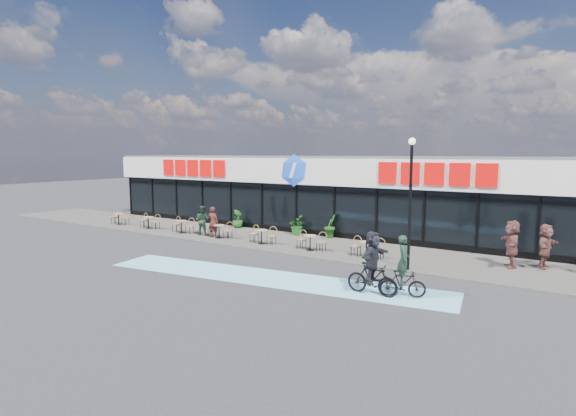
{
  "coord_description": "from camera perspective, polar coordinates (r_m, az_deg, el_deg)",
  "views": [
    {
      "loc": [
        13.79,
        -15.31,
        4.81
      ],
      "look_at": [
        1.66,
        3.5,
        2.06
      ],
      "focal_mm": 28.0,
      "sensor_mm": 36.0,
      "label": 1
    }
  ],
  "objects": [
    {
      "name": "potted_plant_left",
      "position": [
        28.47,
        -6.41,
        -1.38
      ],
      "size": [
        0.68,
        0.68,
        1.15
      ],
      "primitive_type": "imported",
      "rotation": [
        0.0,
        0.0,
        1.64
      ],
      "color": "#194C15",
      "rests_on": "sidewalk"
    },
    {
      "name": "sidewalk",
      "position": [
        24.6,
        -2.0,
        -4.15
      ],
      "size": [
        44.0,
        5.0,
        0.1
      ],
      "primitive_type": "cube",
      "color": "#534F4A",
      "rests_on": "ground"
    },
    {
      "name": "pedestrian_b",
      "position": [
        21.26,
        29.88,
        -4.21
      ],
      "size": [
        0.94,
        1.78,
        1.83
      ],
      "primitive_type": "imported",
      "rotation": [
        0.0,
        0.0,
        1.33
      ],
      "color": "brown",
      "rests_on": "sidewalk"
    },
    {
      "name": "bistro_set_2",
      "position": [
        27.31,
        -13.21,
        -2.13
      ],
      "size": [
        1.54,
        0.62,
        0.9
      ],
      "color": "tan",
      "rests_on": "sidewalk"
    },
    {
      "name": "potted_plant_right",
      "position": [
        25.93,
        1.04,
        -2.21
      ],
      "size": [
        1.3,
        1.32,
        1.11
      ],
      "primitive_type": "imported",
      "rotation": [
        0.0,
        0.0,
        2.23
      ],
      "color": "#1C5919",
      "rests_on": "sidewalk"
    },
    {
      "name": "cyclist_b",
      "position": [
        15.59,
        14.39,
        -8.17
      ],
      "size": [
        1.57,
        0.96,
        2.11
      ],
      "color": "black",
      "rests_on": "ground"
    },
    {
      "name": "bistro_set_0",
      "position": [
        31.74,
        -20.57,
        -1.14
      ],
      "size": [
        1.54,
        0.62,
        0.9
      ],
      "color": "tan",
      "rests_on": "sidewalk"
    },
    {
      "name": "bistro_set_6",
      "position": [
        20.68,
        10.01,
        -4.96
      ],
      "size": [
        1.54,
        0.62,
        0.9
      ],
      "color": "tan",
      "rests_on": "sidewalk"
    },
    {
      "name": "bike_lane",
      "position": [
        17.59,
        -2.46,
        -8.84
      ],
      "size": [
        14.17,
        4.13,
        0.01
      ],
      "primitive_type": "cube",
      "rotation": [
        0.0,
        0.0,
        0.14
      ],
      "color": "#78C0E2",
      "rests_on": "ground"
    },
    {
      "name": "patron_left",
      "position": [
        25.48,
        -9.5,
        -1.76
      ],
      "size": [
        0.69,
        0.52,
        1.73
      ],
      "primitive_type": "imported",
      "rotation": [
        0.0,
        0.0,
        3.32
      ],
      "color": "#3E1A16",
      "rests_on": "sidewalk"
    },
    {
      "name": "lamp_post",
      "position": [
        18.53,
        15.28,
        1.9
      ],
      "size": [
        0.28,
        0.28,
        5.3
      ],
      "color": "black",
      "rests_on": "sidewalk"
    },
    {
      "name": "bistro_set_1",
      "position": [
        29.47,
        -17.17,
        -1.6
      ],
      "size": [
        1.54,
        0.62,
        0.9
      ],
      "color": "tan",
      "rests_on": "sidewalk"
    },
    {
      "name": "patron_right",
      "position": [
        26.27,
        -10.84,
        -1.55
      ],
      "size": [
        0.98,
        0.86,
        1.71
      ],
      "primitive_type": "imported",
      "rotation": [
        0.0,
        0.0,
        3.43
      ],
      "color": "#1C3222",
      "rests_on": "sidewalk"
    },
    {
      "name": "building",
      "position": [
        28.86,
        4.14,
        2.09
      ],
      "size": [
        30.6,
        6.57,
        4.75
      ],
      "color": "black",
      "rests_on": "ground"
    },
    {
      "name": "bistro_set_3",
      "position": [
        25.32,
        -8.61,
        -2.74
      ],
      "size": [
        1.54,
        0.62,
        0.9
      ],
      "color": "tan",
      "rests_on": "sidewalk"
    },
    {
      "name": "bistro_set_4",
      "position": [
        23.51,
        -3.25,
        -3.42
      ],
      "size": [
        1.54,
        0.62,
        0.9
      ],
      "color": "tan",
      "rests_on": "sidewalk"
    },
    {
      "name": "bistro_set_5",
      "position": [
        21.95,
        2.95,
        -4.17
      ],
      "size": [
        1.54,
        0.62,
        0.9
      ],
      "color": "tan",
      "rests_on": "sidewalk"
    },
    {
      "name": "potted_plant_mid",
      "position": [
        25.12,
        5.4,
        -2.26
      ],
      "size": [
        0.65,
        0.78,
        1.35
      ],
      "primitive_type": "imported",
      "rotation": [
        0.0,
        0.0,
        1.51
      ],
      "color": "#1D4B15",
      "rests_on": "sidewalk"
    },
    {
      "name": "pedestrian_a",
      "position": [
        20.7,
        26.54,
        -4.1
      ],
      "size": [
        1.11,
        1.92,
        1.97
      ],
      "primitive_type": "imported",
      "rotation": [
        0.0,
        0.0,
        -1.26
      ],
      "color": "brown",
      "rests_on": "sidewalk"
    },
    {
      "name": "ground",
      "position": [
        21.15,
        -9.01,
        -6.22
      ],
      "size": [
        120.0,
        120.0,
        0.0
      ],
      "primitive_type": "plane",
      "color": "#28282B",
      "rests_on": "ground"
    },
    {
      "name": "cyclist_a",
      "position": [
        15.57,
        10.67,
        -7.24
      ],
      "size": [
        1.85,
        1.65,
        2.21
      ],
      "color": "black",
      "rests_on": "ground"
    }
  ]
}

